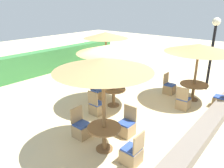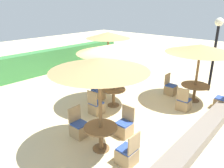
# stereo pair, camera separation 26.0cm
# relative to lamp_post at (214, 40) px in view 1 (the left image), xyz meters

# --- Properties ---
(ground_plane) EXTENTS (40.00, 40.00, 0.00)m
(ground_plane) POSITION_rel_lamp_post_xyz_m (-4.24, 1.78, -2.35)
(ground_plane) COLOR beige
(hedge_row) EXTENTS (13.00, 0.70, 1.32)m
(hedge_row) POSITION_rel_lamp_post_xyz_m (-4.24, 8.27, -1.69)
(hedge_row) COLOR #387A3D
(hedge_row) RESTS_ON ground_plane
(stone_border) EXTENTS (10.00, 0.56, 0.36)m
(stone_border) POSITION_rel_lamp_post_xyz_m (-4.24, -1.22, -2.17)
(stone_border) COLOR slate
(stone_border) RESTS_ON ground_plane
(lamp_post) EXTENTS (0.36, 0.36, 3.32)m
(lamp_post) POSITION_rel_lamp_post_xyz_m (0.00, 0.00, 0.00)
(lamp_post) COLOR black
(lamp_post) RESTS_ON ground_plane
(parasol_front_left) EXTENTS (2.51, 2.51, 2.63)m
(parasol_front_left) POSITION_rel_lamp_post_xyz_m (-6.60, 0.70, 0.10)
(parasol_front_left) COLOR brown
(parasol_front_left) RESTS_ON ground_plane
(round_table_front_left) EXTENTS (0.93, 0.93, 0.72)m
(round_table_front_left) POSITION_rel_lamp_post_xyz_m (-6.60, 0.70, -1.82)
(round_table_front_left) COLOR brown
(round_table_front_left) RESTS_ON ground_plane
(patio_chair_front_left_south) EXTENTS (0.46, 0.46, 0.93)m
(patio_chair_front_left_south) POSITION_rel_lamp_post_xyz_m (-6.58, -0.21, -2.09)
(patio_chair_front_left_south) COLOR tan
(patio_chair_front_left_south) RESTS_ON ground_plane
(patio_chair_front_left_east) EXTENTS (0.46, 0.46, 0.93)m
(patio_chair_front_left_east) POSITION_rel_lamp_post_xyz_m (-5.62, 0.66, -2.09)
(patio_chair_front_left_east) COLOR tan
(patio_chair_front_left_east) RESTS_ON ground_plane
(patio_chair_front_left_north) EXTENTS (0.46, 0.46, 0.93)m
(patio_chair_front_left_north) POSITION_rel_lamp_post_xyz_m (-6.57, 1.67, -2.09)
(patio_chair_front_left_north) COLOR tan
(patio_chair_front_left_north) RESTS_ON ground_plane
(parasol_back_right) EXTENTS (2.39, 2.39, 2.47)m
(parasol_back_right) POSITION_rel_lamp_post_xyz_m (-1.59, 4.99, -0.06)
(parasol_back_right) COLOR brown
(parasol_back_right) RESTS_ON ground_plane
(round_table_back_right) EXTENTS (1.08, 1.08, 0.72)m
(round_table_back_right) POSITION_rel_lamp_post_xyz_m (-1.59, 4.99, -1.78)
(round_table_back_right) COLOR brown
(round_table_back_right) RESTS_ON ground_plane
(patio_chair_back_right_west) EXTENTS (0.46, 0.46, 0.93)m
(patio_chair_back_right_west) POSITION_rel_lamp_post_xyz_m (-2.62, 4.95, -2.09)
(patio_chair_back_right_west) COLOR tan
(patio_chair_back_right_west) RESTS_ON ground_plane
(patio_chair_back_right_south) EXTENTS (0.46, 0.46, 0.93)m
(patio_chair_back_right_south) POSITION_rel_lamp_post_xyz_m (-1.53, 4.00, -2.09)
(patio_chair_back_right_south) COLOR tan
(patio_chair_back_right_south) RESTS_ON ground_plane
(patio_chair_back_right_east) EXTENTS (0.46, 0.46, 0.93)m
(patio_chair_back_right_east) POSITION_rel_lamp_post_xyz_m (-0.57, 5.02, -2.09)
(patio_chair_back_right_east) COLOR tan
(patio_chair_back_right_east) RESTS_ON ground_plane
(patio_chair_back_right_north) EXTENTS (0.46, 0.46, 0.93)m
(patio_chair_back_right_north) POSITION_rel_lamp_post_xyz_m (-1.61, 6.05, -2.09)
(patio_chair_back_right_north) COLOR tan
(patio_chair_back_right_north) RESTS_ON ground_plane
(parasol_front_right) EXTENTS (2.71, 2.71, 2.39)m
(parasol_front_right) POSITION_rel_lamp_post_xyz_m (-1.66, 0.05, -0.13)
(parasol_front_right) COLOR brown
(parasol_front_right) RESTS_ON ground_plane
(round_table_front_right) EXTENTS (1.14, 1.14, 0.72)m
(round_table_front_right) POSITION_rel_lamp_post_xyz_m (-1.66, 0.05, -1.77)
(round_table_front_right) COLOR brown
(round_table_front_right) RESTS_ON ground_plane
(patio_chair_front_right_west) EXTENTS (0.46, 0.46, 0.93)m
(patio_chair_front_right_west) POSITION_rel_lamp_post_xyz_m (-2.75, 0.03, -2.09)
(patio_chair_front_right_west) COLOR tan
(patio_chair_front_right_west) RESTS_ON ground_plane
(patio_chair_front_right_north) EXTENTS (0.46, 0.46, 0.93)m
(patio_chair_front_right_north) POSITION_rel_lamp_post_xyz_m (-1.64, 1.15, -2.09)
(patio_chair_front_right_north) COLOR tan
(patio_chair_front_right_north) RESTS_ON ground_plane
(patio_chair_front_right_south) EXTENTS (0.46, 0.46, 0.93)m
(patio_chair_front_right_south) POSITION_rel_lamp_post_xyz_m (-1.66, -1.03, -2.09)
(patio_chair_front_right_south) COLOR tan
(patio_chair_front_right_south) RESTS_ON ground_plane
(parasol_center) EXTENTS (2.77, 2.77, 2.48)m
(parasol_center) POSITION_rel_lamp_post_xyz_m (-4.25, 2.29, -0.04)
(parasol_center) COLOR brown
(parasol_center) RESTS_ON ground_plane
(round_table_center) EXTENTS (0.95, 0.95, 0.72)m
(round_table_center) POSITION_rel_lamp_post_xyz_m (-4.25, 2.29, -1.81)
(round_table_center) COLOR brown
(round_table_center) RESTS_ON ground_plane
(patio_chair_center_north) EXTENTS (0.46, 0.46, 0.93)m
(patio_chair_center_north) POSITION_rel_lamp_post_xyz_m (-4.20, 3.22, -2.09)
(patio_chair_center_north) COLOR tan
(patio_chair_center_north) RESTS_ON ground_plane
(patio_chair_center_west) EXTENTS (0.46, 0.46, 0.93)m
(patio_chair_center_west) POSITION_rel_lamp_post_xyz_m (-5.19, 2.32, -2.09)
(patio_chair_center_west) COLOR tan
(patio_chair_center_west) RESTS_ON ground_plane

